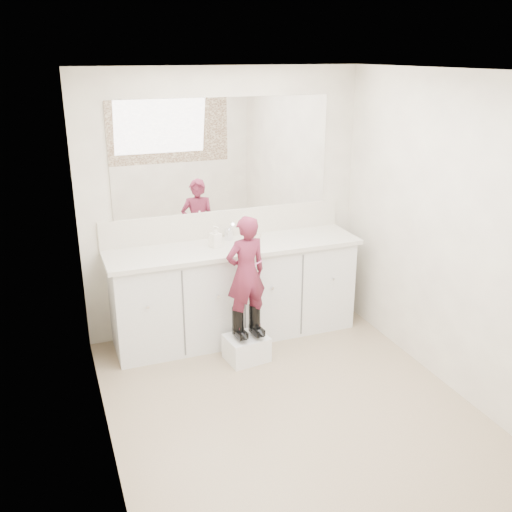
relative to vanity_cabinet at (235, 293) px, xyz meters
name	(u,v)px	position (x,y,z in m)	size (l,w,h in m)	color
floor	(288,405)	(0.00, -1.23, -0.42)	(3.00, 3.00, 0.00)	#8D715C
ceiling	(296,70)	(0.00, -1.23, 1.97)	(3.00, 3.00, 0.00)	white
wall_back	(224,203)	(0.00, 0.27, 0.77)	(2.60, 2.60, 0.00)	#BFB1A3
wall_front	(428,360)	(0.00, -2.73, 0.77)	(2.60, 2.60, 0.00)	#BFB1A3
wall_left	(96,281)	(-1.30, -1.23, 0.78)	(3.00, 3.00, 0.00)	#BFB1A3
wall_right	(448,235)	(1.30, -1.23, 0.78)	(3.00, 3.00, 0.00)	#BFB1A3
vanity_cabinet	(235,293)	(0.00, 0.00, 0.00)	(2.20, 0.55, 0.85)	silver
countertop	(235,247)	(0.00, -0.01, 0.45)	(2.28, 0.58, 0.04)	beige
backsplash	(225,223)	(0.00, 0.26, 0.59)	(2.28, 0.03, 0.25)	beige
mirror	(223,156)	(0.00, 0.26, 1.22)	(2.00, 0.02, 1.00)	white
dot_panel	(438,266)	(0.00, -2.71, 1.22)	(2.00, 0.01, 1.20)	#472819
faucet	(229,234)	(0.00, 0.15, 0.52)	(0.08, 0.08, 0.10)	silver
cup	(256,238)	(0.20, -0.03, 0.51)	(0.10, 0.10, 0.09)	beige
soap_bottle	(215,237)	(-0.17, 0.00, 0.56)	(0.08, 0.09, 0.19)	white
step_stool	(246,348)	(-0.06, -0.48, -0.32)	(0.34, 0.28, 0.22)	white
boot_left	(238,323)	(-0.14, -0.48, -0.06)	(0.10, 0.19, 0.28)	black
boot_right	(255,320)	(0.01, -0.48, -0.06)	(0.10, 0.19, 0.28)	black
toddler	(246,273)	(-0.06, -0.48, 0.38)	(0.35, 0.23, 0.97)	#A03157
toothbrush	(255,265)	(0.01, -0.49, 0.44)	(0.01, 0.01, 0.14)	pink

